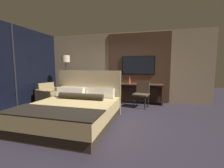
{
  "coord_description": "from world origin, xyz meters",
  "views": [
    {
      "loc": [
        1.4,
        -3.55,
        1.42
      ],
      "look_at": [
        0.2,
        0.99,
        0.88
      ],
      "focal_mm": 24.0,
      "sensor_mm": 36.0,
      "label": 1
    }
  ],
  "objects": [
    {
      "name": "desk_chair",
      "position": [
        1.08,
        1.78,
        0.54
      ],
      "size": [
        0.6,
        0.6,
        0.9
      ],
      "rotation": [
        0.0,
        0.0,
        -0.23
      ],
      "color": "#4C3D2D",
      "rests_on": "ground_plane"
    },
    {
      "name": "vase_tall",
      "position": [
        0.56,
        2.29,
        0.92
      ],
      "size": [
        0.1,
        0.1,
        0.31
      ],
      "color": "#B2563D",
      "rests_on": "desk"
    },
    {
      "name": "ground_plane",
      "position": [
        0.0,
        0.0,
        0.0
      ],
      "size": [
        16.0,
        16.0,
        0.0
      ],
      "primitive_type": "plane",
      "color": "#28232D"
    },
    {
      "name": "wall_left_window",
      "position": [
        -3.0,
        0.4,
        1.32
      ],
      "size": [
        0.06,
        6.0,
        2.8
      ],
      "color": "black",
      "rests_on": "ground_plane"
    },
    {
      "name": "armchair_by_window",
      "position": [
        -2.31,
        1.31,
        0.27
      ],
      "size": [
        1.04,
        1.06,
        0.8
      ],
      "rotation": [
        0.0,
        0.0,
        1.26
      ],
      "color": "olive",
      "rests_on": "ground_plane"
    },
    {
      "name": "wall_back_tv_panel",
      "position": [
        0.12,
        2.59,
        1.4
      ],
      "size": [
        7.2,
        0.09,
        2.8
      ],
      "color": "tan",
      "rests_on": "ground_plane"
    },
    {
      "name": "book",
      "position": [
        0.76,
        2.28,
        0.78
      ],
      "size": [
        0.24,
        0.19,
        0.03
      ],
      "color": "maroon",
      "rests_on": "desk"
    },
    {
      "name": "bed",
      "position": [
        -0.48,
        -0.28,
        0.33
      ],
      "size": [
        2.02,
        2.2,
        1.3
      ],
      "color": "#33281E",
      "rests_on": "ground_plane"
    },
    {
      "name": "desk",
      "position": [
        0.86,
        2.32,
        0.52
      ],
      "size": [
        1.94,
        0.49,
        0.76
      ],
      "color": "#422D1E",
      "rests_on": "ground_plane"
    },
    {
      "name": "tv",
      "position": [
        0.86,
        2.52,
        1.48
      ],
      "size": [
        1.3,
        0.04,
        0.73
      ],
      "color": "black"
    },
    {
      "name": "floor_lamp",
      "position": [
        -2.06,
        2.0,
        1.59
      ],
      "size": [
        0.34,
        0.34,
        1.89
      ],
      "color": "#282623",
      "rests_on": "ground_plane"
    }
  ]
}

